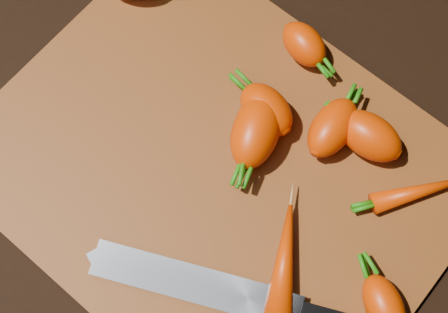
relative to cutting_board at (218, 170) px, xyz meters
The scene contains 11 objects.
ground 0.01m from the cutting_board, ahead, with size 2.00×2.00×0.01m, color black.
cutting_board is the anchor object (origin of this frame).
carrot_1 0.08m from the cutting_board, 88.53° to the left, with size 0.07×0.05×0.05m, color #E43800.
carrot_2 0.06m from the cutting_board, 80.30° to the left, with size 0.09×0.05×0.05m, color #E43800.
carrot_3 0.13m from the cutting_board, 57.48° to the left, with size 0.07×0.04×0.04m, color #E43800.
carrot_4 0.17m from the cutting_board, 50.04° to the left, with size 0.07×0.05×0.05m, color #E43800.
carrot_5 0.17m from the cutting_board, 95.25° to the left, with size 0.06×0.04×0.04m, color #E43800.
carrot_6 0.22m from the cutting_board, ahead, with size 0.06×0.04×0.04m, color #E43800.
carrot_7 0.22m from the cutting_board, 32.34° to the left, with size 0.11×0.02×0.02m, color #E43800.
carrot_8 0.12m from the cutting_board, 16.27° to the right, with size 0.11×0.03×0.03m, color #E43800.
knife 0.13m from the cutting_board, 54.00° to the right, with size 0.31×0.17×0.02m.
Camera 1 is at (0.13, -0.15, 0.66)m, focal length 50.00 mm.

